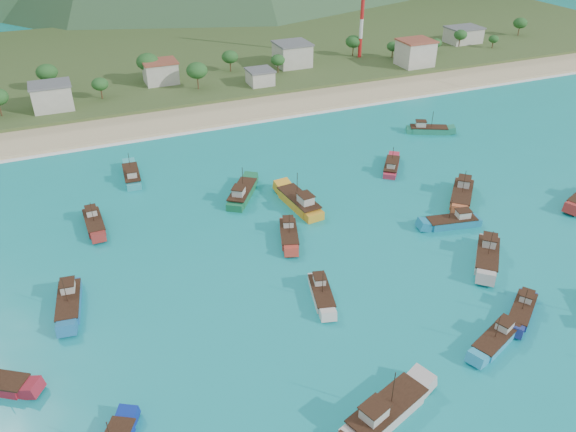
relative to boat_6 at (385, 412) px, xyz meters
name	(u,v)px	position (x,y,z in m)	size (l,w,h in m)	color
ground	(305,295)	(0.63, 24.63, -0.94)	(600.00, 600.00, 0.00)	#0D7E90
beach	(183,119)	(0.63, 103.63, -0.94)	(400.00, 18.00, 1.20)	beige
land	(142,59)	(0.63, 164.63, -0.94)	(400.00, 110.00, 2.40)	#385123
surf_line	(192,132)	(0.63, 94.13, -0.94)	(400.00, 2.50, 0.08)	white
village	(222,68)	(18.87, 127.96, 3.93)	(219.99, 32.01, 7.78)	beige
vegetation	(114,79)	(-13.33, 127.79, 4.33)	(280.66, 26.02, 8.80)	#235623
boat_6	(385,412)	(0.00, 0.00, 0.00)	(12.91, 7.58, 7.33)	beige
boat_7	(132,176)	(-17.66, 73.78, -0.21)	(3.78, 10.61, 6.16)	teal
boat_8	(69,303)	(-33.13, 35.61, -0.19)	(4.44, 10.94, 6.28)	#1E6AA0
boat_10	(496,339)	(20.72, 4.93, -0.29)	(10.03, 6.26, 5.71)	#2792BC
boat_11	(94,223)	(-27.16, 57.62, -0.27)	(3.24, 9.98, 5.84)	maroon
boat_12	(391,167)	(35.60, 56.44, -0.32)	(7.89, 9.14, 5.54)	#B52A40
boat_14	(452,222)	(33.81, 32.35, -0.24)	(10.57, 4.88, 6.02)	teal
boat_19	(289,235)	(4.44, 40.23, -0.30)	(5.78, 10.06, 5.70)	#BD3729
boat_21	(321,294)	(2.68, 23.24, -0.35)	(4.91, 9.57, 5.43)	silver
boat_22	(299,203)	(10.54, 49.49, 0.02)	(5.01, 12.87, 7.42)	gold
boat_25	(428,130)	(54.99, 70.79, -0.23)	(10.56, 7.30, 6.07)	#1F8361
boat_28	(242,194)	(1.40, 57.26, -0.11)	(9.23, 11.28, 6.73)	#15673D
boat_30	(522,311)	(28.29, 8.28, -0.35)	(9.01, 7.62, 5.43)	navy
boat_31	(462,195)	(41.53, 39.75, -0.02)	(10.91, 11.46, 7.22)	#BC582F
boat_33	(487,256)	(32.37, 21.03, -0.09)	(10.26, 10.84, 6.81)	#B8AFA8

